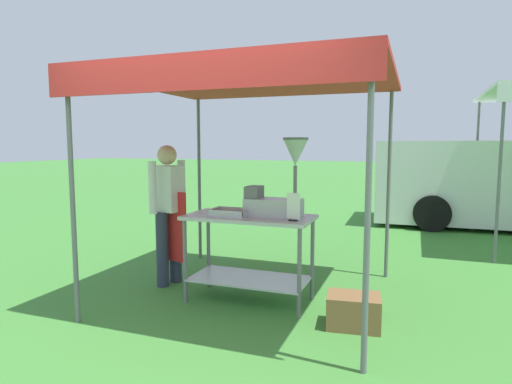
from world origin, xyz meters
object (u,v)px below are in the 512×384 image
Objects in this scene: menu_sign at (293,209)px; donut_fryer at (279,188)px; donut_cart at (249,240)px; supply_crate at (354,311)px; donut_tray at (230,214)px; vendor at (168,207)px; stall_canopy at (252,85)px.

donut_fryer is at bearing 137.14° from menu_sign.
donut_cart is 1.24m from supply_crate.
donut_tray is 0.79× the size of supply_crate.
donut_fryer is 1.41m from vendor.
donut_fryer is 1.35m from supply_crate.
donut_tray is 0.93m from vendor.
supply_crate is at bearing -12.96° from menu_sign.
menu_sign is 1.06m from supply_crate.
vendor is 3.22× the size of supply_crate.
stall_canopy reaches higher than menu_sign.
menu_sign is at bearing -25.69° from stall_canopy.
donut_tray is at bearing -166.08° from donut_fryer.
stall_canopy is at bearing 169.14° from donut_fryer.
donut_tray is at bearing -16.90° from vendor.
stall_canopy is 1.57m from donut_cart.
menu_sign reaches higher than donut_tray.
menu_sign is (0.68, -0.06, 0.09)m from donut_tray.
vendor is (-0.89, 0.27, -0.02)m from donut_tray.
vendor reaches higher than donut_cart.
stall_canopy reaches higher than supply_crate.
stall_canopy is 1.69m from vendor.
stall_canopy is at bearing 160.99° from supply_crate.
donut_fryer is at bearing -10.86° from stall_canopy.
donut_cart reaches higher than supply_crate.
vendor is (-1.57, 0.33, -0.11)m from menu_sign.
donut_fryer reaches higher than menu_sign.
stall_canopy is 5.51× the size of supply_crate.
donut_fryer is at bearing -6.31° from vendor.
donut_cart is at bearing 24.52° from donut_tray.
donut_tray is at bearing 174.59° from menu_sign.
vendor is at bearing 175.01° from stall_canopy.
donut_fryer reaches higher than supply_crate.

